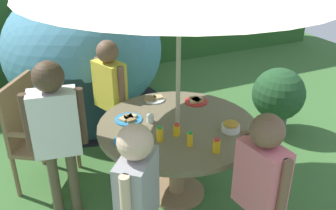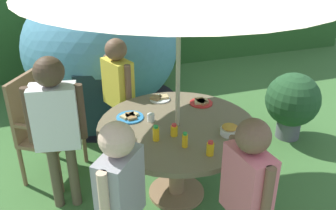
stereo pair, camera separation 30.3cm
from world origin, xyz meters
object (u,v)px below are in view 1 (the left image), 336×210
(dome_tent, at_px, (84,50))
(child_in_grey_shirt, at_px, (137,191))
(plate_far_right, at_px, (126,140))
(plate_center_front, at_px, (154,99))
(wooden_chair, at_px, (33,129))
(juice_bottle_far_left, at_px, (160,134))
(child_in_white_shirt, at_px, (55,123))
(juice_bottle_near_left, at_px, (190,139))
(juice_bottle_center_back, at_px, (177,130))
(plate_front_edge, at_px, (129,119))
(plate_mid_left, at_px, (196,101))
(juice_bottle_near_right, at_px, (216,146))
(potted_plant, at_px, (278,96))
(cup_near, at_px, (150,118))
(snack_bowl, at_px, (231,127))
(child_in_yellow_shirt, at_px, (110,85))
(garden_table, at_px, (177,137))
(child_in_pink_shirt, at_px, (261,178))

(dome_tent, relative_size, child_in_grey_shirt, 1.90)
(plate_far_right, bearing_deg, plate_center_front, 50.12)
(wooden_chair, height_order, juice_bottle_far_left, wooden_chair)
(child_in_grey_shirt, relative_size, plate_center_front, 6.36)
(child_in_white_shirt, bearing_deg, juice_bottle_near_left, -19.22)
(juice_bottle_near_left, relative_size, juice_bottle_center_back, 1.18)
(plate_front_edge, bearing_deg, juice_bottle_center_back, -56.30)
(wooden_chair, relative_size, child_in_grey_shirt, 0.82)
(wooden_chair, distance_m, plate_mid_left, 1.51)
(child_in_white_shirt, relative_size, plate_far_right, 7.34)
(wooden_chair, height_order, juice_bottle_near_right, wooden_chair)
(dome_tent, distance_m, juice_bottle_far_left, 2.24)
(child_in_white_shirt, distance_m, plate_mid_left, 1.31)
(dome_tent, relative_size, plate_far_right, 12.71)
(juice_bottle_center_back, bearing_deg, potted_plant, 22.91)
(juice_bottle_near_left, distance_m, cup_near, 0.48)
(juice_bottle_far_left, bearing_deg, snack_bowl, -10.13)
(child_in_yellow_shirt, height_order, plate_front_edge, child_in_yellow_shirt)
(plate_far_right, distance_m, plate_center_front, 0.76)
(plate_mid_left, bearing_deg, snack_bowl, -90.62)
(plate_center_front, relative_size, juice_bottle_center_back, 1.90)
(potted_plant, height_order, child_in_grey_shirt, child_in_grey_shirt)
(plate_center_front, height_order, cup_near, cup_near)
(child_in_white_shirt, relative_size, snack_bowl, 9.14)
(plate_mid_left, bearing_deg, juice_bottle_near_left, -122.43)
(child_in_grey_shirt, xyz_separation_m, plate_front_edge, (0.29, 0.99, -0.06))
(plate_front_edge, xyz_separation_m, juice_bottle_near_left, (0.29, -0.57, 0.04))
(plate_far_right, xyz_separation_m, plate_center_front, (0.49, 0.58, -0.00))
(plate_center_front, distance_m, cup_near, 0.43)
(garden_table, relative_size, juice_bottle_near_left, 10.98)
(garden_table, distance_m, cup_near, 0.28)
(dome_tent, bearing_deg, garden_table, -71.04)
(plate_mid_left, xyz_separation_m, juice_bottle_center_back, (-0.43, -0.46, 0.03))
(cup_near, bearing_deg, juice_bottle_center_back, -69.31)
(child_in_yellow_shirt, distance_m, juice_bottle_near_left, 1.20)
(juice_bottle_near_right, bearing_deg, dome_tent, 98.17)
(garden_table, height_order, plate_center_front, plate_center_front)
(child_in_grey_shirt, relative_size, snack_bowl, 8.35)
(child_in_white_shirt, xyz_separation_m, juice_bottle_far_left, (0.71, -0.34, -0.09))
(plate_far_right, distance_m, juice_bottle_far_left, 0.27)
(child_in_pink_shirt, xyz_separation_m, juice_bottle_center_back, (-0.20, 0.80, -0.03))
(garden_table, bearing_deg, plate_far_right, -171.83)
(snack_bowl, bearing_deg, garden_table, 140.93)
(potted_plant, bearing_deg, wooden_chair, 176.08)
(potted_plant, bearing_deg, plate_far_right, -163.35)
(plate_mid_left, bearing_deg, child_in_pink_shirt, -100.46)
(plate_mid_left, bearing_deg, child_in_yellow_shirt, 141.39)
(wooden_chair, relative_size, potted_plant, 1.32)
(dome_tent, bearing_deg, juice_bottle_near_left, -73.56)
(dome_tent, relative_size, snack_bowl, 15.82)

